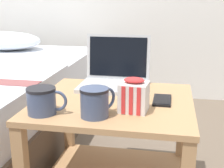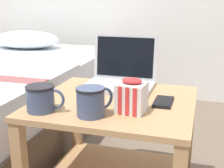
% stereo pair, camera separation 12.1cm
% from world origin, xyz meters
% --- Properties ---
extents(bedside_table, '(0.64, 0.59, 0.49)m').
position_xyz_m(bedside_table, '(0.00, 0.00, 0.32)').
color(bedside_table, tan).
rests_on(bedside_table, ground_plane).
extents(laptop, '(0.31, 0.25, 0.23)m').
position_xyz_m(laptop, '(-0.03, 0.20, 0.54)').
color(laptop, '#B7BABC').
rests_on(laptop, bedside_table).
extents(mug_front_left, '(0.11, 0.13, 0.10)m').
position_xyz_m(mug_front_left, '(-0.03, -0.19, 0.55)').
color(mug_front_left, '#3F4C6B').
rests_on(mug_front_left, bedside_table).
extents(mug_front_right, '(0.15, 0.11, 0.10)m').
position_xyz_m(mug_front_right, '(-0.22, -0.20, 0.54)').
color(mug_front_right, '#3F4C6B').
rests_on(mug_front_right, bedside_table).
extents(snack_bag, '(0.11, 0.10, 0.13)m').
position_xyz_m(snack_bag, '(0.09, -0.11, 0.55)').
color(snack_bag, silver).
rests_on(snack_bag, bedside_table).
extents(cell_phone, '(0.07, 0.14, 0.01)m').
position_xyz_m(cell_phone, '(0.19, 0.02, 0.50)').
color(cell_phone, black).
rests_on(cell_phone, bedside_table).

